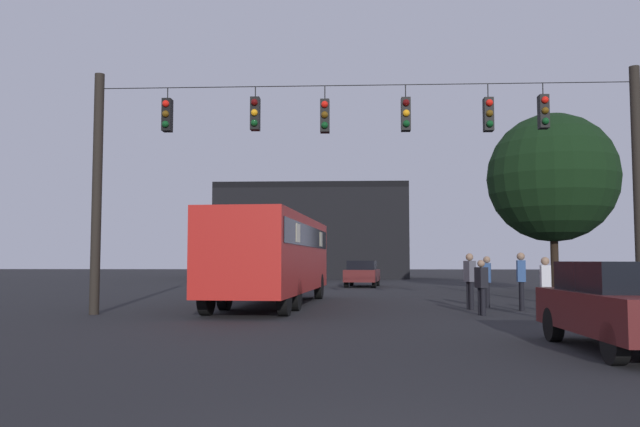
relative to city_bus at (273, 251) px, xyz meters
name	(u,v)px	position (x,y,z in m)	size (l,w,h in m)	color
ground_plane	(359,295)	(2.99, 7.31, -1.87)	(168.00, 168.00, 0.00)	black
overhead_signal_span	(362,163)	(3.01, -3.92, 2.44)	(15.59, 0.44, 6.99)	black
city_bus	(273,251)	(0.00, 0.00, 0.00)	(3.23, 11.14, 3.00)	#B21E19
car_near_right	(626,304)	(7.34, -10.96, -1.07)	(1.86, 4.36, 1.52)	#511919
car_far_left	(362,273)	(3.30, 16.19, -1.07)	(2.24, 4.47, 1.52)	#511919
pedestrian_crossing_left	(521,277)	(7.89, -1.92, -0.85)	(0.29, 0.39, 1.78)	black
pedestrian_crossing_center	(487,279)	(7.07, -0.86, -0.92)	(0.32, 0.41, 1.67)	black
pedestrian_crossing_right	(546,284)	(7.80, -4.78, -0.95)	(0.29, 0.39, 1.63)	black
pedestrian_near_bus	(481,284)	(6.33, -3.68, -1.00)	(0.34, 0.42, 1.55)	black
pedestrian_trailing	(568,285)	(8.82, -3.39, -1.02)	(0.29, 0.39, 1.51)	black
pedestrian_far_side	(470,277)	(6.39, -1.54, -0.86)	(0.35, 0.42, 1.76)	black
corner_building	(313,232)	(-0.76, 35.24, 2.17)	(16.28, 8.12, 8.07)	black
tree_left_silhouette	(553,178)	(12.21, 8.90, 3.58)	(6.09, 6.09, 8.50)	black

